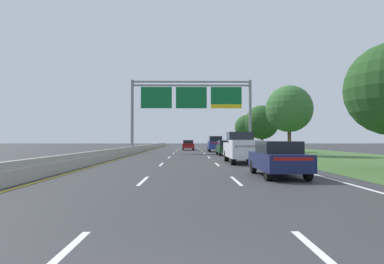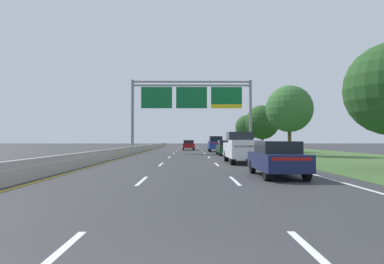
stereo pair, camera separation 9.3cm
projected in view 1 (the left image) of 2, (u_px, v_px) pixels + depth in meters
ground_plane at (189, 154)px, 38.03m from camera, size 220.00×220.00×0.00m
lane_striping at (189, 154)px, 37.58m from camera, size 11.96×106.00×0.01m
grass_verge_right at (313, 154)px, 38.18m from camera, size 14.00×110.00×0.02m
median_barrier_concrete at (130, 151)px, 37.97m from camera, size 0.60×110.00×0.85m
overhead_sign_gantry at (191, 101)px, 42.21m from camera, size 15.06×0.42×9.09m
pickup_truck_white at (241, 148)px, 23.96m from camera, size 2.02×5.41×2.20m
car_red_centre_lane_sedan at (188, 145)px, 53.85m from camera, size 1.90×4.43×1.57m
car_darkgreen_right_lane_sedan at (226, 148)px, 35.56m from camera, size 1.87×4.42×1.57m
car_blue_right_lane_suv at (215, 144)px, 46.38m from camera, size 1.93×4.71×2.11m
car_navy_right_lane_sedan at (278, 158)px, 15.06m from camera, size 1.85×4.41×1.57m
roadside_tree_mid at (289, 109)px, 34.65m from camera, size 4.76×4.76×7.17m
roadside_tree_far at (262, 122)px, 46.03m from camera, size 4.60×4.60×6.30m
roadside_tree_distant at (247, 127)px, 61.29m from camera, size 4.55×4.55×6.15m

